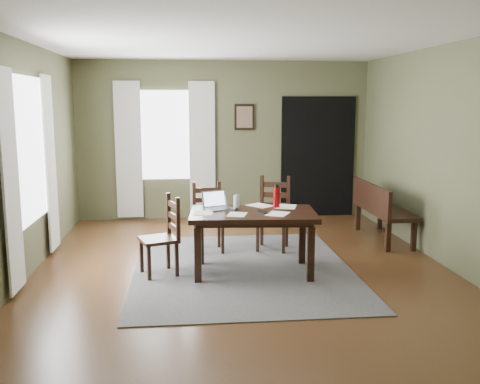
{
  "coord_description": "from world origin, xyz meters",
  "views": [
    {
      "loc": [
        -0.67,
        -6.2,
        2.0
      ],
      "look_at": [
        0.0,
        0.3,
        0.9
      ],
      "focal_mm": 40.0,
      "sensor_mm": 36.0,
      "label": 1
    }
  ],
  "objects": [
    {
      "name": "paper_a",
      "position": [
        -0.47,
        -0.17,
        0.74
      ],
      "size": [
        0.24,
        0.3,
        0.0
      ],
      "primitive_type": "cube",
      "rotation": [
        0.0,
        0.0,
        -0.14
      ],
      "color": "white",
      "rests_on": "dining_table"
    },
    {
      "name": "drinking_glass",
      "position": [
        -0.06,
        0.09,
        0.82
      ],
      "size": [
        0.09,
        0.09,
        0.16
      ],
      "primitive_type": "cylinder",
      "rotation": [
        0.0,
        0.0,
        -0.33
      ],
      "color": "silver",
      "rests_on": "dining_table"
    },
    {
      "name": "chair_back_left",
      "position": [
        -0.37,
        0.86,
        0.45
      ],
      "size": [
        0.44,
        0.44,
        0.92
      ],
      "rotation": [
        0.0,
        0.0,
        0.09
      ],
      "color": "black",
      "rests_on": "rug"
    },
    {
      "name": "curtain_back_left",
      "position": [
        -1.62,
        2.94,
        1.2
      ],
      "size": [
        0.44,
        0.03,
        2.3
      ],
      "color": "silver",
      "rests_on": "ground"
    },
    {
      "name": "curtain_back_right",
      "position": [
        -0.38,
        2.94,
        1.2
      ],
      "size": [
        0.44,
        0.03,
        2.3
      ],
      "color": "silver",
      "rests_on": "ground"
    },
    {
      "name": "computer_mouse",
      "position": [
        -0.11,
        -0.07,
        0.76
      ],
      "size": [
        0.1,
        0.12,
        0.03
      ],
      "primitive_type": "cube",
      "rotation": [
        0.0,
        0.0,
        -0.43
      ],
      "color": "#3F3F42",
      "rests_on": "dining_table"
    },
    {
      "name": "rug",
      "position": [
        0.0,
        0.0,
        0.01
      ],
      "size": [
        2.6,
        3.2,
        0.01
      ],
      "color": "#484848",
      "rests_on": "ground"
    },
    {
      "name": "chair_back_right",
      "position": [
        0.52,
        0.87,
        0.49
      ],
      "size": [
        0.54,
        0.54,
        0.99
      ],
      "rotation": [
        0.0,
        0.0,
        -0.31
      ],
      "color": "black",
      "rests_on": "rug"
    },
    {
      "name": "window_left",
      "position": [
        -2.47,
        0.2,
        1.45
      ],
      "size": [
        0.01,
        1.3,
        1.7
      ],
      "color": "white",
      "rests_on": "ground"
    },
    {
      "name": "curtain_left_far",
      "position": [
        -2.44,
        1.02,
        1.2
      ],
      "size": [
        0.03,
        0.48,
        2.3
      ],
      "color": "silver",
      "rests_on": "ground"
    },
    {
      "name": "curtain_left_near",
      "position": [
        -2.44,
        -0.62,
        1.2
      ],
      "size": [
        0.03,
        0.48,
        2.3
      ],
      "color": "silver",
      "rests_on": "ground"
    },
    {
      "name": "water_bottle",
      "position": [
        0.42,
        0.09,
        0.87
      ],
      "size": [
        0.09,
        0.09,
        0.28
      ],
      "rotation": [
        0.0,
        0.0,
        -0.07
      ],
      "color": "#AE0D11",
      "rests_on": "dining_table"
    },
    {
      "name": "window_back",
      "position": [
        -1.0,
        2.97,
        1.45
      ],
      "size": [
        1.0,
        0.01,
        1.5
      ],
      "color": "white",
      "rests_on": "ground"
    },
    {
      "name": "paper_c",
      "position": [
        0.24,
        0.21,
        0.74
      ],
      "size": [
        0.37,
        0.38,
        0.0
      ],
      "primitive_type": "cube",
      "rotation": [
        0.0,
        0.0,
        0.66
      ],
      "color": "white",
      "rests_on": "dining_table"
    },
    {
      "name": "chair_end",
      "position": [
        -0.95,
        -0.1,
        0.46
      ],
      "size": [
        0.52,
        0.52,
        0.93
      ],
      "rotation": [
        0.0,
        0.0,
        -1.24
      ],
      "color": "black",
      "rests_on": "rug"
    },
    {
      "name": "paper_e",
      "position": [
        -0.09,
        -0.29,
        0.74
      ],
      "size": [
        0.27,
        0.31,
        0.0
      ],
      "primitive_type": "cube",
      "rotation": [
        0.0,
        0.0,
        -0.27
      ],
      "color": "white",
      "rests_on": "dining_table"
    },
    {
      "name": "bench",
      "position": [
        2.14,
        1.21,
        0.5
      ],
      "size": [
        0.48,
        1.48,
        0.84
      ],
      "rotation": [
        0.0,
        0.0,
        1.57
      ],
      "color": "black",
      "rests_on": "ground"
    },
    {
      "name": "room_shell",
      "position": [
        0.0,
        0.0,
        1.8
      ],
      "size": [
        5.02,
        6.02,
        2.71
      ],
      "color": "brown",
      "rests_on": "ground"
    },
    {
      "name": "ground",
      "position": [
        0.0,
        0.0,
        -0.01
      ],
      "size": [
        5.0,
        6.0,
        0.01
      ],
      "color": "#492C16"
    },
    {
      "name": "paper_d",
      "position": [
        0.55,
        0.11,
        0.74
      ],
      "size": [
        0.31,
        0.36,
        0.0
      ],
      "primitive_type": "cube",
      "rotation": [
        0.0,
        0.0,
        -0.29
      ],
      "color": "white",
      "rests_on": "dining_table"
    },
    {
      "name": "doorway_back",
      "position": [
        1.65,
        2.97,
        1.05
      ],
      "size": [
        1.3,
        0.03,
        2.1
      ],
      "color": "black",
      "rests_on": "ground"
    },
    {
      "name": "paper_b",
      "position": [
        0.37,
        -0.3,
        0.74
      ],
      "size": [
        0.33,
        0.36,
        0.0
      ],
      "primitive_type": "cube",
      "rotation": [
        0.0,
        0.0,
        -0.49
      ],
      "color": "white",
      "rests_on": "dining_table"
    },
    {
      "name": "dining_table",
      "position": [
        0.11,
        -0.15,
        0.65
      ],
      "size": [
        1.52,
        0.98,
        0.73
      ],
      "rotation": [
        0.0,
        0.0,
        -0.07
      ],
      "color": "black",
      "rests_on": "rug"
    },
    {
      "name": "tv_remote",
      "position": [
        0.21,
        -0.21,
        0.75
      ],
      "size": [
        0.1,
        0.17,
        0.02
      ],
      "primitive_type": "cube",
      "rotation": [
        0.0,
        0.0,
        0.37
      ],
      "color": "black",
      "rests_on": "dining_table"
    },
    {
      "name": "framed_picture",
      "position": [
        0.35,
        2.97,
        1.75
      ],
      "size": [
        0.34,
        0.03,
        0.44
      ],
      "color": "black",
      "rests_on": "ground"
    },
    {
      "name": "laptop",
      "position": [
        -0.31,
        0.08,
        0.79
      ],
      "size": [
        0.38,
        0.35,
        0.21
      ],
      "rotation": [
        0.0,
        0.0,
        0.4
      ],
      "color": "#B7B7BC",
      "rests_on": "dining_table"
    }
  ]
}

